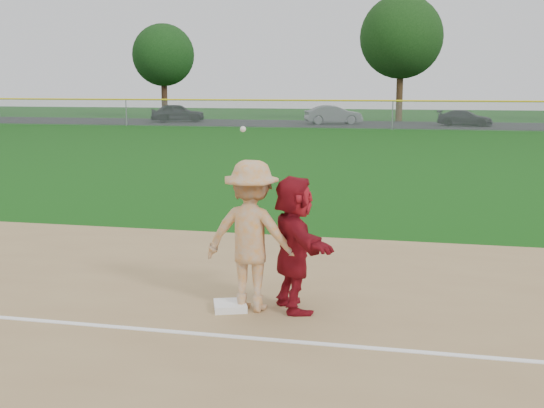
% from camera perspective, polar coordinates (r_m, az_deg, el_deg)
% --- Properties ---
extents(ground, '(160.00, 160.00, 0.00)m').
position_cam_1_polar(ground, '(9.34, -2.04, -9.45)').
color(ground, '#10450D').
rests_on(ground, ground).
extents(foul_line, '(60.00, 0.10, 0.01)m').
position_cam_1_polar(foul_line, '(8.61, -3.41, -11.01)').
color(foul_line, white).
rests_on(foul_line, infield_dirt).
extents(parking_asphalt, '(120.00, 10.00, 0.01)m').
position_cam_1_polar(parking_asphalt, '(54.66, 10.32, 6.55)').
color(parking_asphalt, black).
rests_on(parking_asphalt, ground).
extents(first_base, '(0.57, 0.57, 0.10)m').
position_cam_1_polar(first_base, '(9.59, -3.52, -8.51)').
color(first_base, white).
rests_on(first_base, infield_dirt).
extents(base_runner, '(1.33, 1.79, 1.88)m').
position_cam_1_polar(base_runner, '(9.34, 1.85, -3.32)').
color(base_runner, maroon).
rests_on(base_runner, infield_dirt).
extents(car_left, '(4.84, 3.37, 1.53)m').
position_cam_1_polar(car_left, '(58.13, -7.90, 7.57)').
color(car_left, black).
rests_on(car_left, parking_asphalt).
extents(car_mid, '(4.75, 2.96, 1.48)m').
position_cam_1_polar(car_mid, '(54.64, 5.15, 7.45)').
color(car_mid, '#5B5E62').
rests_on(car_mid, parking_asphalt).
extents(car_right, '(4.31, 2.29, 1.19)m').
position_cam_1_polar(car_right, '(53.93, 15.84, 6.93)').
color(car_right, black).
rests_on(car_right, parking_asphalt).
extents(first_base_play, '(1.41, 0.89, 2.55)m').
position_cam_1_polar(first_base_play, '(9.34, -1.71, -2.68)').
color(first_base_play, '#A8A8AA').
rests_on(first_base_play, infield_dirt).
extents(outfield_fence, '(110.00, 0.12, 110.00)m').
position_cam_1_polar(outfield_fence, '(48.59, 10.09, 8.46)').
color(outfield_fence, '#999EA0').
rests_on(outfield_fence, ground).
extents(tree_1, '(5.80, 5.80, 8.75)m').
position_cam_1_polar(tree_1, '(66.18, -9.08, 12.20)').
color(tree_1, '#321D12').
rests_on(tree_1, ground).
extents(tree_2, '(7.00, 7.00, 10.58)m').
position_cam_1_polar(tree_2, '(60.19, 10.76, 13.56)').
color(tree_2, '#392714').
rests_on(tree_2, ground).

